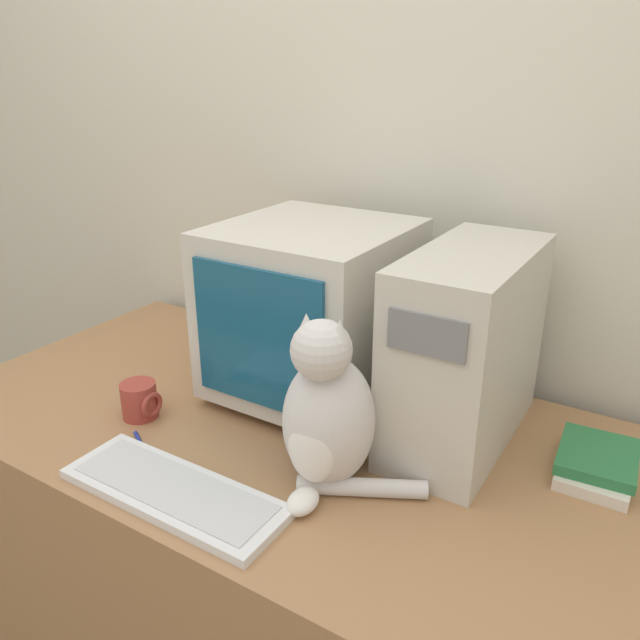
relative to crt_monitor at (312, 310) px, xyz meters
name	(u,v)px	position (x,y,z in m)	size (l,w,h in m)	color
wall_back	(385,176)	(0.02, 0.32, 0.26)	(7.00, 0.05, 2.50)	beige
desk	(284,561)	(0.02, -0.16, -0.60)	(1.59, 0.82, 0.78)	#9E7047
crt_monitor	(312,310)	(0.00, 0.00, 0.00)	(0.39, 0.42, 0.41)	beige
computer_tower	(466,349)	(0.36, 0.00, -0.01)	(0.20, 0.44, 0.40)	beige
keyboard	(174,491)	(0.00, -0.46, -0.20)	(0.44, 0.15, 0.02)	silver
cat	(327,416)	(0.21, -0.28, -0.07)	(0.28, 0.24, 0.34)	silver
book_stack	(597,463)	(0.64, 0.01, -0.19)	(0.15, 0.19, 0.05)	beige
pen	(143,448)	(-0.16, -0.39, -0.21)	(0.12, 0.07, 0.01)	navy
mug	(140,400)	(-0.26, -0.30, -0.17)	(0.08, 0.08, 0.08)	#9E382D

